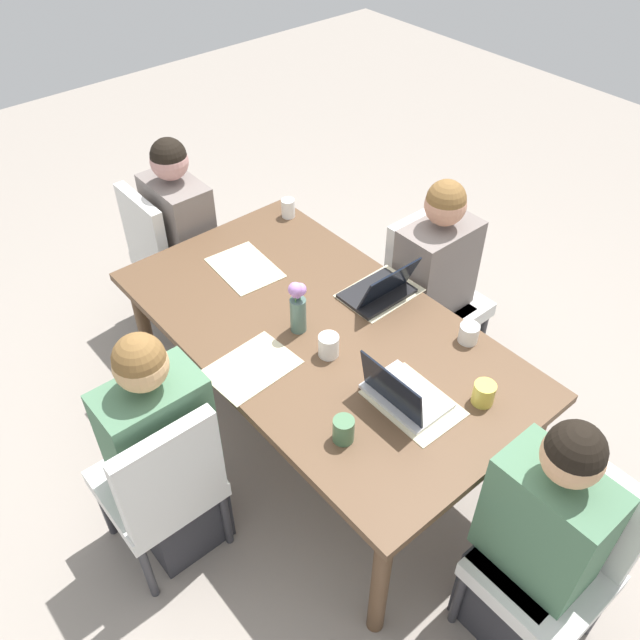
% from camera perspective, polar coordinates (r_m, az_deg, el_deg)
% --- Properties ---
extents(ground_plane, '(10.00, 10.00, 0.00)m').
position_cam_1_polar(ground_plane, '(3.46, 0.00, -9.97)').
color(ground_plane, gray).
extents(dining_table, '(1.93, 1.06, 0.76)m').
position_cam_1_polar(dining_table, '(2.96, 0.00, -1.80)').
color(dining_table, brown).
rests_on(dining_table, ground_plane).
extents(chair_near_left_near, '(0.44, 0.44, 0.90)m').
position_cam_1_polar(chair_near_left_near, '(3.58, 9.41, 2.84)').
color(chair_near_left_near, silver).
rests_on(chair_near_left_near, ground_plane).
extents(person_near_left_near, '(0.36, 0.40, 1.19)m').
position_cam_1_polar(person_near_left_near, '(3.49, 9.69, 2.20)').
color(person_near_left_near, '#2D2D33').
rests_on(person_near_left_near, ground_plane).
extents(chair_far_left_mid, '(0.44, 0.44, 0.90)m').
position_cam_1_polar(chair_far_left_mid, '(2.76, -13.48, -13.53)').
color(chair_far_left_mid, silver).
rests_on(chair_far_left_mid, ground_plane).
extents(person_far_left_mid, '(0.36, 0.40, 1.19)m').
position_cam_1_polar(person_far_left_mid, '(2.80, -13.27, -11.60)').
color(person_far_left_mid, '#2D2D33').
rests_on(person_far_left_mid, ground_plane).
extents(chair_head_right_left_far, '(0.44, 0.44, 0.90)m').
position_cam_1_polar(chair_head_right_left_far, '(3.89, -13.05, 5.80)').
color(chair_head_right_left_far, silver).
rests_on(chair_head_right_left_far, ground_plane).
extents(person_head_right_left_far, '(0.40, 0.36, 1.19)m').
position_cam_1_polar(person_head_right_left_far, '(3.86, -11.71, 6.18)').
color(person_head_right_left_far, '#2D2D33').
rests_on(person_head_right_left_far, ground_plane).
extents(chair_head_left_right_near, '(0.44, 0.44, 0.90)m').
position_cam_1_polar(chair_head_left_right_near, '(2.68, 19.92, -18.32)').
color(chair_head_left_right_near, silver).
rests_on(chair_head_left_right_near, ground_plane).
extents(person_head_left_right_near, '(0.40, 0.36, 1.19)m').
position_cam_1_polar(person_head_left_right_near, '(2.63, 18.01, -18.27)').
color(person_head_left_right_near, '#2D2D33').
rests_on(person_head_left_right_near, ground_plane).
extents(flower_vase, '(0.07, 0.08, 0.27)m').
position_cam_1_polar(flower_vase, '(2.81, -1.94, 1.27)').
color(flower_vase, '#4C6B60').
rests_on(flower_vase, dining_table).
extents(placemat_near_left_near, '(0.27, 0.37, 0.00)m').
position_cam_1_polar(placemat_near_left_near, '(3.10, 5.19, 2.35)').
color(placemat_near_left_near, beige).
rests_on(placemat_near_left_near, dining_table).
extents(placemat_far_left_mid, '(0.28, 0.38, 0.00)m').
position_cam_1_polar(placemat_far_left_mid, '(2.75, -5.95, -4.08)').
color(placemat_far_left_mid, beige).
rests_on(placemat_far_left_mid, dining_table).
extents(placemat_head_right_left_far, '(0.38, 0.29, 0.00)m').
position_cam_1_polar(placemat_head_right_left_far, '(3.27, -6.48, 4.54)').
color(placemat_head_right_left_far, beige).
rests_on(placemat_head_right_left_far, dining_table).
extents(placemat_head_left_right_near, '(0.36, 0.27, 0.00)m').
position_cam_1_polar(placemat_head_left_right_near, '(2.63, 8.04, -7.15)').
color(placemat_head_left_right_near, beige).
rests_on(placemat_head_left_right_near, dining_table).
extents(laptop_head_left_right_near, '(0.32, 0.22, 0.21)m').
position_cam_1_polar(laptop_head_left_right_near, '(2.60, 7.09, -6.36)').
color(laptop_head_left_right_near, silver).
rests_on(laptop_head_left_right_near, dining_table).
extents(laptop_near_left_near, '(0.22, 0.32, 0.20)m').
position_cam_1_polar(laptop_near_left_near, '(3.05, 5.27, 2.59)').
color(laptop_near_left_near, black).
rests_on(laptop_near_left_near, dining_table).
extents(coffee_mug_near_left, '(0.09, 0.09, 0.10)m').
position_cam_1_polar(coffee_mug_near_left, '(2.65, 13.99, -6.19)').
color(coffee_mug_near_left, '#DBC64C').
rests_on(coffee_mug_near_left, dining_table).
extents(coffee_mug_near_right, '(0.09, 0.09, 0.10)m').
position_cam_1_polar(coffee_mug_near_right, '(2.76, 0.75, -2.24)').
color(coffee_mug_near_right, white).
rests_on(coffee_mug_near_right, dining_table).
extents(coffee_mug_centre_left, '(0.08, 0.08, 0.10)m').
position_cam_1_polar(coffee_mug_centre_left, '(2.46, 2.05, -9.48)').
color(coffee_mug_centre_left, '#47704C').
rests_on(coffee_mug_centre_left, dining_table).
extents(coffee_mug_centre_right, '(0.07, 0.07, 0.10)m').
position_cam_1_polar(coffee_mug_centre_right, '(3.60, -2.78, 9.65)').
color(coffee_mug_centre_right, white).
rests_on(coffee_mug_centre_right, dining_table).
extents(coffee_mug_far_left, '(0.09, 0.09, 0.08)m').
position_cam_1_polar(coffee_mug_far_left, '(2.89, 12.75, -1.14)').
color(coffee_mug_far_left, white).
rests_on(coffee_mug_far_left, dining_table).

